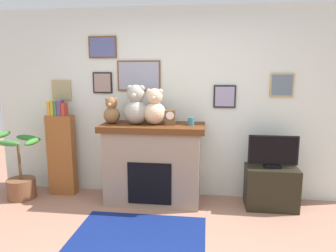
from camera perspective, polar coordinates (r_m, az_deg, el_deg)
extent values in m
cube|color=silver|center=(4.28, 1.16, 4.19)|extent=(5.20, 0.12, 2.60)
cube|color=brown|center=(4.26, -5.48, 9.32)|extent=(0.60, 0.02, 0.41)
cube|color=#8F93AA|center=(4.25, -5.51, 9.32)|extent=(0.56, 0.00, 0.37)
cube|color=black|center=(4.18, 10.55, 5.45)|extent=(0.29, 0.02, 0.30)
cube|color=#908BAE|center=(4.17, 10.56, 5.43)|extent=(0.25, 0.00, 0.26)
cube|color=tan|center=(4.65, -19.28, 6.33)|extent=(0.29, 0.02, 0.29)
cube|color=tan|center=(4.64, -19.34, 6.32)|extent=(0.25, 0.00, 0.25)
cube|color=black|center=(4.41, -12.14, 7.92)|extent=(0.27, 0.02, 0.29)
cube|color=gray|center=(4.40, -12.19, 7.91)|extent=(0.23, 0.00, 0.25)
cube|color=brown|center=(4.42, -12.14, 14.21)|extent=(0.39, 0.02, 0.30)
cube|color=#4D578C|center=(4.40, -12.19, 14.22)|extent=(0.35, 0.00, 0.26)
cube|color=tan|center=(4.27, 20.53, 7.19)|extent=(0.30, 0.02, 0.31)
cube|color=slate|center=(4.26, 20.56, 7.18)|extent=(0.26, 0.00, 0.27)
cube|color=gray|center=(4.14, -2.74, -7.47)|extent=(1.24, 0.58, 0.98)
cube|color=#582D12|center=(4.01, -2.81, -0.21)|extent=(1.36, 0.64, 0.08)
cube|color=black|center=(3.91, -3.49, -10.72)|extent=(0.56, 0.02, 0.54)
cube|color=brown|center=(4.61, -19.21, -5.16)|extent=(0.37, 0.16, 1.14)
cube|color=gold|center=(4.55, -21.11, 3.15)|extent=(0.04, 0.13, 0.20)
cube|color=gold|center=(4.53, -20.57, 3.17)|extent=(0.04, 0.13, 0.21)
cube|color=#337140|center=(4.50, -20.05, 3.20)|extent=(0.04, 0.13, 0.21)
cube|color=#5D3B70|center=(4.48, -19.44, 3.22)|extent=(0.05, 0.13, 0.21)
cube|color=#B53424|center=(4.46, -18.80, 2.98)|extent=(0.04, 0.13, 0.17)
cylinder|color=brown|center=(4.79, -25.68, -10.47)|extent=(0.37, 0.37, 0.28)
cylinder|color=brown|center=(4.68, -26.05, -5.92)|extent=(0.04, 0.04, 0.51)
ellipsoid|color=#35792D|center=(4.49, -23.99, -2.68)|extent=(0.10, 0.36, 0.08)
ellipsoid|color=#2D7D2E|center=(4.72, -24.94, -1.98)|extent=(0.37, 0.17, 0.08)
ellipsoid|color=#326D2C|center=(4.72, -28.64, -1.43)|extent=(0.11, 0.36, 0.08)
ellipsoid|color=#377A33|center=(4.49, -27.72, -2.87)|extent=(0.37, 0.15, 0.08)
cube|color=black|center=(4.23, 18.68, -10.80)|extent=(0.64, 0.40, 0.54)
cube|color=black|center=(4.13, 18.90, -7.04)|extent=(0.20, 0.14, 0.04)
cube|color=black|center=(4.08, 19.06, -4.26)|extent=(0.62, 0.03, 0.37)
cube|color=black|center=(4.06, 19.11, -4.32)|extent=(0.58, 0.00, 0.33)
cube|color=navy|center=(3.46, -5.65, -20.02)|extent=(1.42, 1.08, 0.01)
cylinder|color=teal|center=(3.92, 4.32, 0.87)|extent=(0.08, 0.08, 0.10)
cube|color=brown|center=(3.93, 0.46, 1.61)|extent=(0.13, 0.09, 0.19)
cylinder|color=white|center=(3.88, 0.37, 1.96)|extent=(0.10, 0.01, 0.10)
sphere|color=brown|center=(4.10, -10.46, 1.97)|extent=(0.22, 0.22, 0.22)
sphere|color=brown|center=(4.08, -10.53, 4.25)|extent=(0.16, 0.16, 0.16)
sphere|color=brown|center=(4.09, -11.29, 4.90)|extent=(0.05, 0.05, 0.05)
sphere|color=brown|center=(4.06, -9.81, 4.91)|extent=(0.05, 0.05, 0.05)
sphere|color=beige|center=(4.02, -10.80, 4.05)|extent=(0.05, 0.05, 0.05)
sphere|color=#9A988D|center=(4.00, -5.99, 2.62)|extent=(0.32, 0.32, 0.32)
sphere|color=#9A988D|center=(3.98, -6.05, 6.05)|extent=(0.23, 0.23, 0.23)
sphere|color=#9A988D|center=(4.00, -7.20, 7.03)|extent=(0.08, 0.08, 0.08)
sphere|color=#9A988D|center=(3.96, -4.93, 7.04)|extent=(0.08, 0.08, 0.08)
sphere|color=beige|center=(3.89, -6.36, 5.78)|extent=(0.07, 0.07, 0.07)
sphere|color=#CFB291|center=(3.96, -2.50, 2.38)|extent=(0.29, 0.29, 0.29)
sphere|color=#CFB291|center=(3.93, -2.52, 5.53)|extent=(0.21, 0.21, 0.21)
sphere|color=#CFB291|center=(3.94, -3.58, 6.45)|extent=(0.07, 0.07, 0.07)
sphere|color=#CFB291|center=(3.92, -1.47, 6.44)|extent=(0.07, 0.07, 0.07)
sphere|color=beige|center=(3.85, -2.73, 5.28)|extent=(0.06, 0.06, 0.06)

